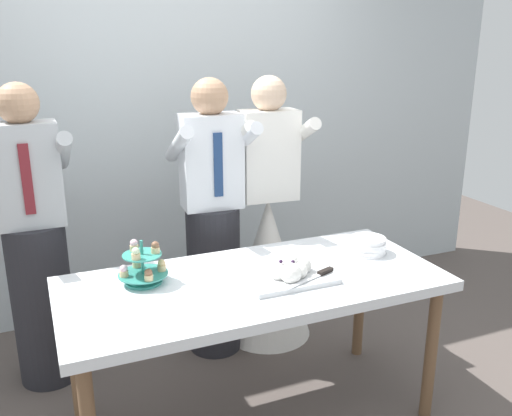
# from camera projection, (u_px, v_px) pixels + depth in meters

# --- Properties ---
(rear_wall) EXTENTS (5.20, 0.10, 2.90)m
(rear_wall) POSITION_uv_depth(u_px,v_px,m) (169.00, 102.00, 3.71)
(rear_wall) COLOR silver
(rear_wall) RESTS_ON ground_plane
(dessert_table) EXTENTS (1.80, 0.80, 0.78)m
(dessert_table) POSITION_uv_depth(u_px,v_px,m) (254.00, 293.00, 2.62)
(dessert_table) COLOR silver
(dessert_table) RESTS_ON ground_plane
(cupcake_stand) EXTENTS (0.23, 0.23, 0.21)m
(cupcake_stand) POSITION_uv_depth(u_px,v_px,m) (143.00, 267.00, 2.54)
(cupcake_stand) COLOR teal
(cupcake_stand) RESTS_ON dessert_table
(main_cake_tray) EXTENTS (0.43, 0.32, 0.12)m
(main_cake_tray) POSITION_uv_depth(u_px,v_px,m) (287.00, 270.00, 2.59)
(main_cake_tray) COLOR silver
(main_cake_tray) RESTS_ON dessert_table
(plate_stack) EXTENTS (0.19, 0.19, 0.09)m
(plate_stack) POSITION_uv_depth(u_px,v_px,m) (368.00, 246.00, 2.90)
(plate_stack) COLOR white
(plate_stack) RESTS_ON dessert_table
(person_groom) EXTENTS (0.48, 0.51, 1.66)m
(person_groom) POSITION_uv_depth(u_px,v_px,m) (213.00, 235.00, 3.27)
(person_groom) COLOR #232328
(person_groom) RESTS_ON ground_plane
(person_bride) EXTENTS (0.56, 0.56, 1.66)m
(person_bride) POSITION_uv_depth(u_px,v_px,m) (268.00, 250.00, 3.49)
(person_bride) COLOR white
(person_bride) RESTS_ON ground_plane
(person_guest) EXTENTS (0.46, 0.49, 1.66)m
(person_guest) POSITION_uv_depth(u_px,v_px,m) (37.00, 255.00, 2.96)
(person_guest) COLOR #232328
(person_guest) RESTS_ON ground_plane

